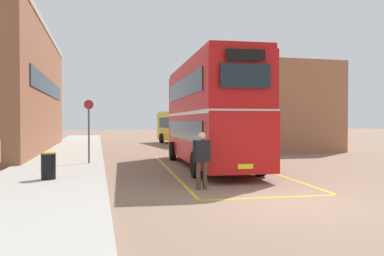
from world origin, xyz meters
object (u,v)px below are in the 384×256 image
Objects in this scene: bus_stop_sign at (89,125)px; single_deck_bus at (182,126)px; pedestrian_boarding at (202,156)px; litter_bin at (48,166)px; double_decker_bus at (209,112)px.

single_deck_bus is at bearing 62.80° from bus_stop_sign.
litter_bin is at bearing 153.72° from pedestrian_boarding.
single_deck_bus is 17.13m from bus_stop_sign.
bus_stop_sign is (-7.83, -15.24, 0.27)m from single_deck_bus.
bus_stop_sign is at bearing -117.20° from single_deck_bus.
litter_bin is 5.19m from bus_stop_sign.
single_deck_bus reaches higher than pedestrian_boarding.
single_deck_bus is 22.87m from pedestrian_boarding.
single_deck_bus is 22.07m from litter_bin.
pedestrian_boarding is at bearing -100.85° from single_deck_bus.
single_deck_bus is 5.06× the size of pedestrian_boarding.
double_decker_bus is at bearing -98.21° from single_deck_bus.
pedestrian_boarding is 5.32m from litter_bin.
bus_stop_sign is (-3.53, 7.21, 0.86)m from pedestrian_boarding.
double_decker_bus is 6.06m from pedestrian_boarding.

